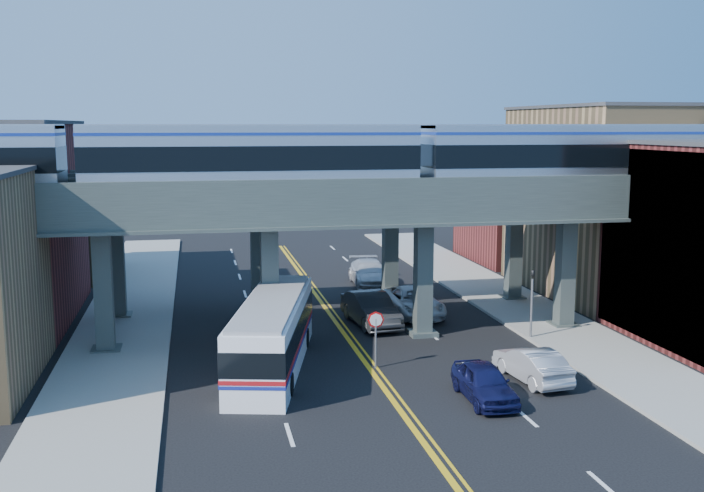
{
  "coord_description": "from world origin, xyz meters",
  "views": [
    {
      "loc": [
        -7.6,
        -30.54,
        10.98
      ],
      "look_at": [
        -0.16,
        6.18,
        5.16
      ],
      "focal_mm": 40.0,
      "sensor_mm": 36.0,
      "label": 1
    }
  ],
  "objects_px": {
    "transit_bus": "(273,334)",
    "car_lane_c": "(413,302)",
    "car_lane_a": "(484,382)",
    "car_lane_b": "(371,309)",
    "traffic_signal": "(532,296)",
    "car_lane_d": "(370,273)",
    "stop_sign": "(376,330)",
    "transit_train": "(253,158)",
    "car_parked_curb": "(532,364)"
  },
  "relations": [
    {
      "from": "transit_bus",
      "to": "car_lane_c",
      "type": "relative_size",
      "value": 2.12
    },
    {
      "from": "car_lane_a",
      "to": "car_lane_b",
      "type": "xyz_separation_m",
      "value": [
        -1.81,
        12.55,
        0.16
      ]
    },
    {
      "from": "car_lane_b",
      "to": "traffic_signal",
      "type": "bearing_deg",
      "value": -38.07
    },
    {
      "from": "car_lane_a",
      "to": "car_lane_d",
      "type": "distance_m",
      "value": 23.11
    },
    {
      "from": "stop_sign",
      "to": "car_lane_c",
      "type": "relative_size",
      "value": 0.46
    },
    {
      "from": "transit_bus",
      "to": "car_lane_d",
      "type": "distance_m",
      "value": 19.08
    },
    {
      "from": "car_lane_d",
      "to": "car_lane_a",
      "type": "bearing_deg",
      "value": -88.26
    },
    {
      "from": "car_lane_c",
      "to": "car_lane_d",
      "type": "bearing_deg",
      "value": 92.73
    },
    {
      "from": "transit_bus",
      "to": "car_lane_b",
      "type": "bearing_deg",
      "value": -29.35
    },
    {
      "from": "transit_train",
      "to": "traffic_signal",
      "type": "distance_m",
      "value": 15.75
    },
    {
      "from": "car_lane_b",
      "to": "car_lane_a",
      "type": "bearing_deg",
      "value": -88.23
    },
    {
      "from": "traffic_signal",
      "to": "car_lane_a",
      "type": "bearing_deg",
      "value": -124.96
    },
    {
      "from": "transit_train",
      "to": "car_parked_curb",
      "type": "height_order",
      "value": "transit_train"
    },
    {
      "from": "car_lane_b",
      "to": "transit_train",
      "type": "bearing_deg",
      "value": -165.08
    },
    {
      "from": "stop_sign",
      "to": "car_lane_c",
      "type": "height_order",
      "value": "stop_sign"
    },
    {
      "from": "car_lane_b",
      "to": "car_lane_d",
      "type": "xyz_separation_m",
      "value": [
        2.31,
        10.56,
        -0.05
      ]
    },
    {
      "from": "transit_bus",
      "to": "car_lane_a",
      "type": "bearing_deg",
      "value": -113.7
    },
    {
      "from": "stop_sign",
      "to": "traffic_signal",
      "type": "bearing_deg",
      "value": 18.63
    },
    {
      "from": "car_lane_b",
      "to": "stop_sign",
      "type": "bearing_deg",
      "value": -107.68
    },
    {
      "from": "car_lane_a",
      "to": "car_lane_b",
      "type": "distance_m",
      "value": 12.68
    },
    {
      "from": "transit_train",
      "to": "car_lane_d",
      "type": "bearing_deg",
      "value": 56.02
    },
    {
      "from": "stop_sign",
      "to": "car_lane_a",
      "type": "xyz_separation_m",
      "value": [
        3.31,
        -4.99,
        -1.02
      ]
    },
    {
      "from": "traffic_signal",
      "to": "car_lane_d",
      "type": "distance_m",
      "value": 16.02
    },
    {
      "from": "traffic_signal",
      "to": "transit_bus",
      "type": "height_order",
      "value": "traffic_signal"
    },
    {
      "from": "stop_sign",
      "to": "car_lane_d",
      "type": "distance_m",
      "value": 18.53
    },
    {
      "from": "stop_sign",
      "to": "traffic_signal",
      "type": "distance_m",
      "value": 9.41
    },
    {
      "from": "traffic_signal",
      "to": "car_parked_curb",
      "type": "xyz_separation_m",
      "value": [
        -2.7,
        -6.11,
        -1.57
      ]
    },
    {
      "from": "transit_train",
      "to": "car_lane_a",
      "type": "bearing_deg",
      "value": -50.13
    },
    {
      "from": "transit_train",
      "to": "car_parked_curb",
      "type": "relative_size",
      "value": 11.19
    },
    {
      "from": "car_lane_b",
      "to": "car_lane_d",
      "type": "height_order",
      "value": "car_lane_b"
    },
    {
      "from": "transit_bus",
      "to": "car_lane_b",
      "type": "distance_m",
      "value": 8.97
    },
    {
      "from": "car_lane_b",
      "to": "car_lane_c",
      "type": "xyz_separation_m",
      "value": [
        2.93,
        1.77,
        -0.11
      ]
    },
    {
      "from": "transit_bus",
      "to": "transit_train",
      "type": "bearing_deg",
      "value": 19.9
    },
    {
      "from": "transit_train",
      "to": "transit_bus",
      "type": "bearing_deg",
      "value": -83.56
    },
    {
      "from": "car_lane_a",
      "to": "car_parked_curb",
      "type": "relative_size",
      "value": 0.97
    },
    {
      "from": "stop_sign",
      "to": "traffic_signal",
      "type": "height_order",
      "value": "traffic_signal"
    },
    {
      "from": "stop_sign",
      "to": "car_lane_a",
      "type": "height_order",
      "value": "stop_sign"
    },
    {
      "from": "transit_train",
      "to": "car_lane_c",
      "type": "bearing_deg",
      "value": 24.56
    },
    {
      "from": "transit_bus",
      "to": "car_lane_d",
      "type": "xyz_separation_m",
      "value": [
        8.39,
        17.12,
        -0.71
      ]
    },
    {
      "from": "transit_train",
      "to": "stop_sign",
      "type": "xyz_separation_m",
      "value": [
        5.03,
        -5.0,
        -7.61
      ]
    },
    {
      "from": "stop_sign",
      "to": "car_lane_d",
      "type": "relative_size",
      "value": 0.45
    },
    {
      "from": "transit_bus",
      "to": "car_lane_a",
      "type": "xyz_separation_m",
      "value": [
        7.89,
        -5.98,
        -0.82
      ]
    },
    {
      "from": "car_lane_a",
      "to": "transit_bus",
      "type": "bearing_deg",
      "value": 143.83
    },
    {
      "from": "transit_bus",
      "to": "car_lane_a",
      "type": "distance_m",
      "value": 9.94
    },
    {
      "from": "transit_train",
      "to": "car_lane_d",
      "type": "height_order",
      "value": "transit_train"
    },
    {
      "from": "car_lane_d",
      "to": "car_parked_curb",
      "type": "distance_m",
      "value": 21.36
    },
    {
      "from": "car_lane_c",
      "to": "car_lane_a",
      "type": "bearing_deg",
      "value": -95.76
    },
    {
      "from": "car_lane_b",
      "to": "car_parked_curb",
      "type": "distance_m",
      "value": 11.66
    },
    {
      "from": "transit_bus",
      "to": "traffic_signal",
      "type": "bearing_deg",
      "value": -68.06
    },
    {
      "from": "stop_sign",
      "to": "car_lane_b",
      "type": "height_order",
      "value": "stop_sign"
    }
  ]
}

